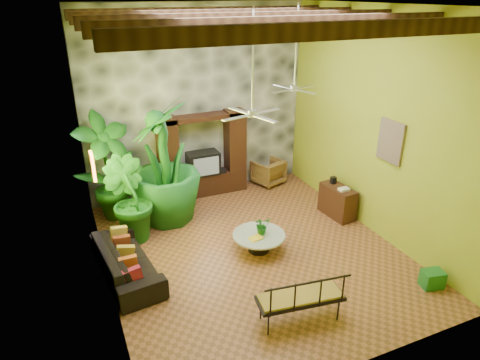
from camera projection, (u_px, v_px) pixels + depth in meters
name	position (u px, v px, depth m)	size (l,w,h in m)	color
ground	(251.00, 250.00, 9.41)	(7.00, 7.00, 0.00)	brown
ceiling	(254.00, 5.00, 7.37)	(6.00, 7.00, 0.02)	silver
back_wall	(196.00, 103.00, 11.32)	(6.00, 0.02, 5.00)	#9DA124
left_wall	(93.00, 165.00, 7.30)	(0.02, 7.00, 5.00)	#9DA124
right_wall	(375.00, 125.00, 9.49)	(0.02, 7.00, 5.00)	#9DA124
stone_accent_wall	(197.00, 103.00, 11.27)	(5.98, 0.10, 4.98)	#33363A
ceiling_beams	(254.00, 19.00, 7.46)	(5.95, 5.36, 0.22)	#351F11
entertainment_center	(203.00, 161.00, 11.64)	(2.40, 0.55, 2.30)	#33180E
ceiling_fan_front	(252.00, 102.00, 7.62)	(1.28, 1.28, 1.86)	silver
ceiling_fan_back	(295.00, 79.00, 9.61)	(1.28, 1.28, 1.86)	silver
wall_art_mask	(93.00, 166.00, 8.31)	(0.06, 0.32, 0.55)	gold
wall_art_painting	(391.00, 141.00, 9.05)	(0.06, 0.70, 0.90)	#235181
sofa	(126.00, 261.00, 8.45)	(2.30, 0.90, 0.67)	black
wicker_armchair	(268.00, 172.00, 12.52)	(0.78, 0.80, 0.73)	brown
tall_plant_a	(108.00, 168.00, 10.20)	(1.42, 0.96, 2.70)	#185B17
tall_plant_b	(128.00, 200.00, 9.47)	(1.08, 0.87, 1.95)	#1A631D
tall_plant_c	(164.00, 162.00, 10.09)	(1.69, 1.69, 3.02)	#1A6522
coffee_table	(259.00, 240.00, 9.30)	(1.14, 1.14, 0.40)	black
centerpiece_plant	(262.00, 225.00, 9.22)	(0.34, 0.30, 0.38)	#195F1B
yellow_tray	(256.00, 238.00, 9.08)	(0.28, 0.20, 0.03)	gold
iron_bench	(303.00, 297.00, 7.15)	(1.55, 0.74, 0.57)	black
side_console	(337.00, 201.00, 10.70)	(0.44, 0.98, 0.78)	#3B1C13
green_bin	(432.00, 279.00, 8.18)	(0.40, 0.30, 0.35)	#228023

